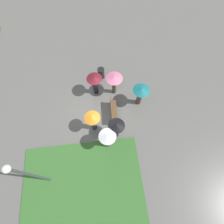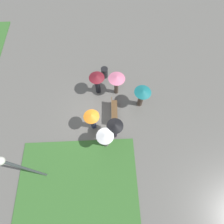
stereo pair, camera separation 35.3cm
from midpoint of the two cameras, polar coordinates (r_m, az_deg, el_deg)
ground_plane at (r=12.42m, az=-3.84°, el=-1.61°), size 90.00×90.00×0.00m
lawn_patch_near at (r=11.48m, az=-10.39°, el=-27.90°), size 7.62×7.14×0.06m
park_bench at (r=12.05m, az=1.28°, el=0.19°), size 1.81×0.48×0.90m
lamp_post at (r=9.08m, az=-26.16°, el=-16.02°), size 0.32×0.32×5.07m
trash_bin at (r=13.84m, az=-1.71°, el=12.72°), size 0.54×0.54×0.90m
crowd_person_teal at (r=11.91m, az=10.59°, el=5.46°), size 1.12×1.12×1.84m
crowd_person_orange at (r=10.89m, az=-5.66°, el=-2.13°), size 0.98×0.98×1.94m
crowd_person_black at (r=10.63m, az=1.89°, el=-5.26°), size 1.01×1.01×1.96m
crowd_person_pink at (r=12.16m, az=2.35°, el=10.14°), size 1.15×1.15×1.90m
crowd_person_maroon at (r=12.31m, az=-4.06°, el=10.09°), size 1.06×1.06×1.91m
crowd_person_white at (r=10.56m, az=-1.23°, el=-8.69°), size 1.03×1.03×1.92m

